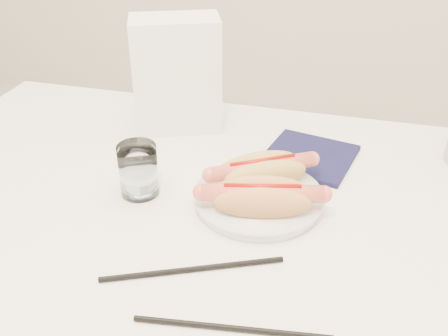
% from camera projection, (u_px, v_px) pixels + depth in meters
% --- Properties ---
extents(table, '(1.20, 0.80, 0.75)m').
position_uv_depth(table, '(221.00, 246.00, 0.81)').
color(table, white).
rests_on(table, ground).
extents(plate, '(0.24, 0.24, 0.02)m').
position_uv_depth(plate, '(258.00, 200.00, 0.80)').
color(plate, white).
rests_on(plate, table).
extents(hotdog_left, '(0.16, 0.13, 0.05)m').
position_uv_depth(hotdog_left, '(262.00, 171.00, 0.82)').
color(hotdog_left, tan).
rests_on(hotdog_left, plate).
extents(hotdog_right, '(0.18, 0.10, 0.05)m').
position_uv_depth(hotdog_right, '(262.00, 197.00, 0.75)').
color(hotdog_right, tan).
rests_on(hotdog_right, plate).
extents(water_glass, '(0.06, 0.06, 0.09)m').
position_uv_depth(water_glass, '(138.00, 170.00, 0.81)').
color(water_glass, white).
rests_on(water_glass, table).
extents(chopstick_near, '(0.23, 0.11, 0.01)m').
position_uv_depth(chopstick_near, '(193.00, 269.00, 0.67)').
color(chopstick_near, black).
rests_on(chopstick_near, table).
extents(chopstick_far, '(0.23, 0.04, 0.01)m').
position_uv_depth(chopstick_far, '(232.00, 328.00, 0.59)').
color(chopstick_far, black).
rests_on(chopstick_far, table).
extents(napkin_box, '(0.19, 0.15, 0.22)m').
position_uv_depth(napkin_box, '(177.00, 75.00, 0.98)').
color(napkin_box, white).
rests_on(napkin_box, table).
extents(navy_napkin, '(0.18, 0.18, 0.01)m').
position_uv_depth(navy_napkin, '(309.00, 156.00, 0.93)').
color(navy_napkin, '#101034').
rests_on(navy_napkin, table).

